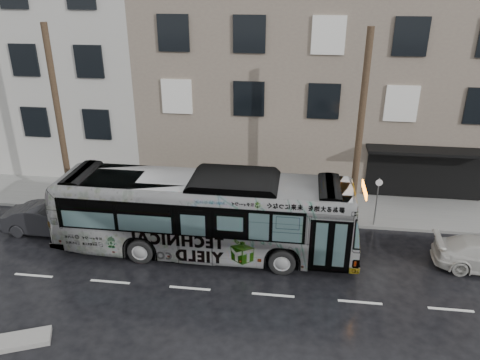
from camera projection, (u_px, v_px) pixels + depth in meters
The scene contains 9 objects.
ground at pixel (203, 253), 20.22m from camera, with size 120.00×120.00×0.00m, color black.
sidewalk at pixel (222, 202), 24.63m from camera, with size 90.00×3.60×0.15m, color gray.
building_taupe at pixel (321, 72), 28.94m from camera, with size 20.00×12.00×11.00m, color gray.
utility_pole_front at pixel (360, 133), 20.56m from camera, with size 0.30×0.30×9.00m, color #463623.
utility_pole_rear at pixel (59, 121), 22.24m from camera, with size 0.30×0.30×9.00m, color #463623.
sign_post at pixel (376, 202), 21.76m from camera, with size 0.06×0.06×2.40m, color slate.
bus at pixel (205, 214), 19.75m from camera, with size 3.00×12.82×3.57m, color #B2B2B2.
dark_sedan at pixel (49, 219), 21.58m from camera, with size 1.44×4.13×1.36m, color black.
slush_pile at pixel (22, 340), 15.27m from camera, with size 1.80×0.80×0.18m, color gray.
Camera 1 is at (3.84, -16.88, 11.03)m, focal length 35.00 mm.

